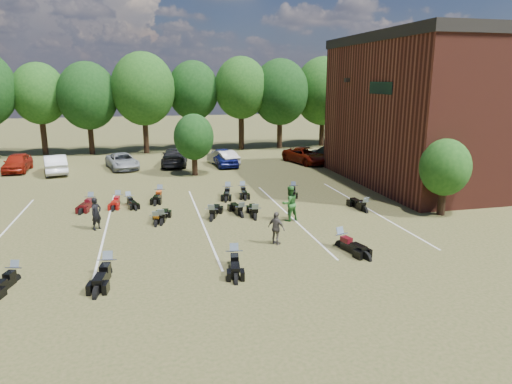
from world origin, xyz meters
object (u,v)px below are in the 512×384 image
object	(u,v)px
person_grey	(276,228)
motorcycle_14	(91,206)
person_green	(290,203)
motorcycle_3	(234,265)
person_black	(96,214)
car_0	(17,163)
car_4	(224,157)

from	to	relation	value
person_grey	motorcycle_14	bearing A→B (deg)	6.69
person_green	motorcycle_3	world-z (taller)	person_green
person_black	motorcycle_14	xyz separation A→B (m)	(-0.80, 4.72, -0.84)
person_grey	motorcycle_3	distance (m)	3.20
car_0	person_grey	world-z (taller)	person_grey
car_0	motorcycle_14	size ratio (longest dim) A/B	2.03
car_4	motorcycle_14	world-z (taller)	car_4
motorcycle_3	person_grey	bearing A→B (deg)	48.55
person_black	person_grey	bearing A→B (deg)	-73.84
person_green	car_0	bearing A→B (deg)	-59.38
car_4	motorcycle_3	bearing A→B (deg)	-102.71
person_black	motorcycle_14	size ratio (longest dim) A/B	0.77
car_4	person_green	world-z (taller)	person_green
car_0	motorcycle_14	xyz separation A→B (m)	(7.14, -12.99, -0.76)
car_4	person_grey	size ratio (longest dim) A/B	2.85
person_black	person_green	bearing A→B (deg)	-51.72
car_4	person_grey	bearing A→B (deg)	-96.94
car_0	person_green	size ratio (longest dim) A/B	2.30
person_grey	motorcycle_3	xyz separation A→B (m)	(-2.38, -1.98, -0.79)
motorcycle_3	car_0	bearing A→B (deg)	129.05
car_4	car_0	bearing A→B (deg)	170.91
person_green	car_4	bearing A→B (deg)	-101.21
person_green	motorcycle_14	distance (m)	12.29
car_4	motorcycle_14	xyz separation A→B (m)	(-10.21, -11.46, -0.77)
car_4	person_black	xyz separation A→B (m)	(-9.41, -16.17, 0.08)
person_black	motorcycle_3	size ratio (longest dim) A/B	0.74
car_4	person_green	bearing A→B (deg)	-91.70
car_0	person_black	xyz separation A→B (m)	(7.94, -17.70, 0.08)
motorcycle_3	car_4	bearing A→B (deg)	90.21
person_grey	motorcycle_14	world-z (taller)	person_grey
person_grey	person_black	bearing A→B (deg)	24.06
car_4	person_black	bearing A→B (deg)	-124.24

